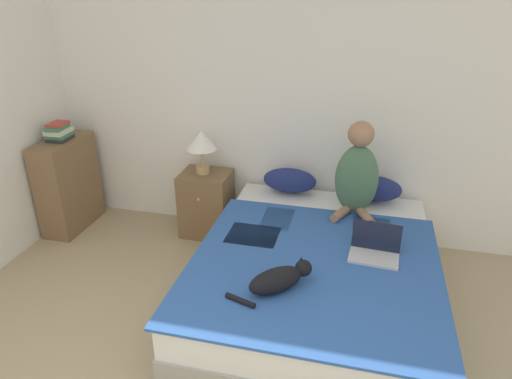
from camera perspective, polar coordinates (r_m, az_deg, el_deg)
wall_back at (r=4.13m, az=3.85°, el=10.86°), size 5.46×0.05×2.55m
bed at (r=3.48m, az=7.48°, el=-10.93°), size 1.69×2.12×0.50m
pillow_near at (r=4.14m, az=4.24°, el=1.14°), size 0.48×0.24×0.22m
pillow_far at (r=4.09m, az=14.46°, el=0.12°), size 0.48×0.24×0.22m
person_sitting at (r=3.75m, az=12.52°, el=1.95°), size 0.36×0.35×0.78m
cat_tabby at (r=2.88m, az=2.90°, el=-11.09°), size 0.49×0.40×0.17m
laptop_open at (r=3.31m, az=14.61°, el=-7.34°), size 0.35×0.27×0.22m
nightstand at (r=4.40m, az=-6.20°, el=-1.74°), size 0.46×0.41×0.63m
table_lamp at (r=4.18m, az=-6.84°, el=5.86°), size 0.28×0.28×0.41m
bookshelf at (r=4.81m, az=-22.39°, el=0.63°), size 0.29×0.66×0.90m
book_stack_top at (r=4.63m, az=-23.42°, el=6.61°), size 0.20×0.24×0.17m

